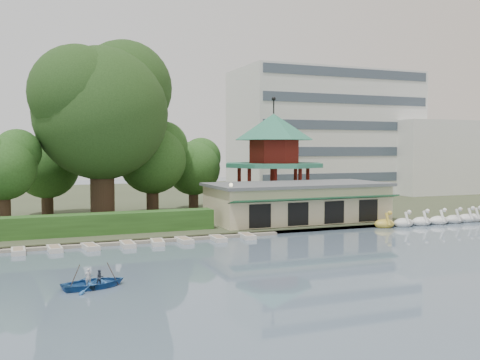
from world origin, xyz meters
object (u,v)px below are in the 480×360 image
big_tree (103,104)px  rowboat_with_passengers (94,278)px  pavilion (274,152)px  boathouse (297,201)px  dock (83,245)px

big_tree → rowboat_with_passengers: big_tree is taller
pavilion → rowboat_with_passengers: 38.18m
boathouse → pavilion: bearing=78.7°
boathouse → rowboat_with_passengers: bearing=-141.0°
dock → big_tree: 16.74m
dock → pavilion: size_ratio=2.52×
dock → boathouse: size_ratio=1.83×
dock → big_tree: big_tree is taller
boathouse → pavilion: size_ratio=1.38×
pavilion → big_tree: size_ratio=0.72×
dock → big_tree: bearing=73.9°
pavilion → dock: bearing=-148.3°
dock → big_tree: size_ratio=1.81×
boathouse → rowboat_with_passengers: boathouse is taller
rowboat_with_passengers → big_tree: bearing=81.2°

